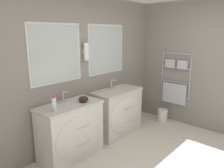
{
  "coord_description": "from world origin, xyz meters",
  "views": [
    {
      "loc": [
        -2.56,
        -1.0,
        1.98
      ],
      "look_at": [
        0.08,
        1.34,
        1.13
      ],
      "focal_mm": 35.0,
      "sensor_mm": 36.0,
      "label": 1
    }
  ],
  "objects_px": {
    "toiletry_bottle": "(54,104)",
    "waste_bin": "(163,115)",
    "vanity_right": "(118,111)",
    "vanity_left": "(72,131)",
    "amenity_bowl": "(83,99)"
  },
  "relations": [
    {
      "from": "vanity_left",
      "to": "waste_bin",
      "type": "relative_size",
      "value": 3.59
    },
    {
      "from": "vanity_right",
      "to": "amenity_bowl",
      "type": "distance_m",
      "value": 1.04
    },
    {
      "from": "vanity_right",
      "to": "toiletry_bottle",
      "type": "bearing_deg",
      "value": -177.92
    },
    {
      "from": "toiletry_bottle",
      "to": "waste_bin",
      "type": "bearing_deg",
      "value": -7.32
    },
    {
      "from": "waste_bin",
      "to": "toiletry_bottle",
      "type": "bearing_deg",
      "value": 172.68
    },
    {
      "from": "vanity_right",
      "to": "amenity_bowl",
      "type": "bearing_deg",
      "value": -177.15
    },
    {
      "from": "toiletry_bottle",
      "to": "amenity_bowl",
      "type": "relative_size",
      "value": 1.39
    },
    {
      "from": "vanity_right",
      "to": "toiletry_bottle",
      "type": "height_order",
      "value": "toiletry_bottle"
    },
    {
      "from": "vanity_left",
      "to": "amenity_bowl",
      "type": "relative_size",
      "value": 6.47
    },
    {
      "from": "vanity_left",
      "to": "vanity_right",
      "type": "xyz_separation_m",
      "value": [
        1.14,
        0.0,
        0.0
      ]
    },
    {
      "from": "toiletry_bottle",
      "to": "waste_bin",
      "type": "height_order",
      "value": "toiletry_bottle"
    },
    {
      "from": "vanity_right",
      "to": "toiletry_bottle",
      "type": "relative_size",
      "value": 4.65
    },
    {
      "from": "amenity_bowl",
      "to": "toiletry_bottle",
      "type": "bearing_deg",
      "value": -179.22
    },
    {
      "from": "vanity_right",
      "to": "amenity_bowl",
      "type": "height_order",
      "value": "amenity_bowl"
    },
    {
      "from": "vanity_left",
      "to": "amenity_bowl",
      "type": "height_order",
      "value": "amenity_bowl"
    }
  ]
}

